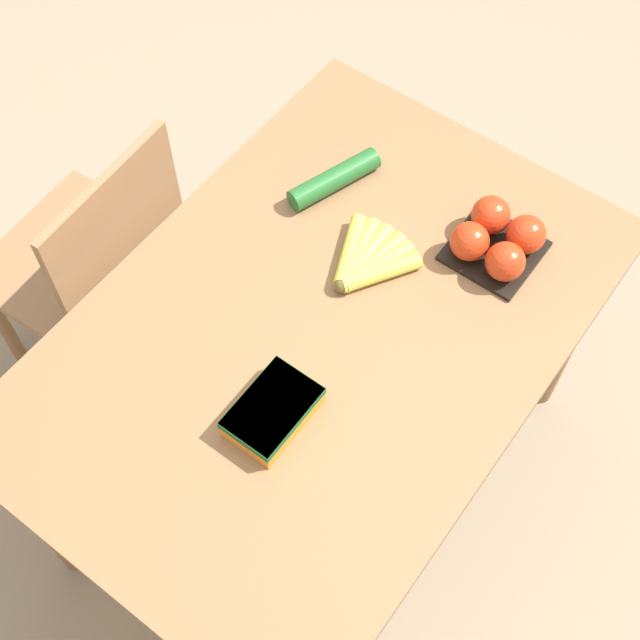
{
  "coord_description": "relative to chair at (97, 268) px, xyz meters",
  "views": [
    {
      "loc": [
        -0.7,
        -0.52,
        2.24
      ],
      "look_at": [
        0.0,
        0.0,
        0.79
      ],
      "focal_mm": 50.0,
      "sensor_mm": 36.0,
      "label": 1
    }
  ],
  "objects": [
    {
      "name": "ground_plane",
      "position": [
        0.04,
        -0.64,
        -0.46
      ],
      "size": [
        12.0,
        12.0,
        0.0
      ],
      "primitive_type": "plane",
      "color": "gray"
    },
    {
      "name": "dining_table",
      "position": [
        0.04,
        -0.64,
        0.19
      ],
      "size": [
        1.23,
        0.83,
        0.76
      ],
      "color": "olive",
      "rests_on": "ground_plane"
    },
    {
      "name": "chair",
      "position": [
        0.0,
        0.0,
        0.0
      ],
      "size": [
        0.44,
        0.42,
        0.87
      ],
      "rotation": [
        0.0,
        0.0,
        3.2
      ],
      "color": "#8E6642",
      "rests_on": "ground_plane"
    },
    {
      "name": "banana_bunch",
      "position": [
        0.22,
        -0.63,
        0.32
      ],
      "size": [
        0.18,
        0.18,
        0.04
      ],
      "color": "brown",
      "rests_on": "dining_table"
    },
    {
      "name": "tomato_pack",
      "position": [
        0.4,
        -0.82,
        0.35
      ],
      "size": [
        0.17,
        0.17,
        0.09
      ],
      "color": "black",
      "rests_on": "dining_table"
    },
    {
      "name": "carrot_bag",
      "position": [
        -0.16,
        -0.69,
        0.33
      ],
      "size": [
        0.17,
        0.11,
        0.05
      ],
      "color": "orange",
      "rests_on": "dining_table"
    },
    {
      "name": "cucumber_near",
      "position": [
        0.34,
        -0.46,
        0.32
      ],
      "size": [
        0.22,
        0.11,
        0.05
      ],
      "color": "#236028",
      "rests_on": "dining_table"
    }
  ]
}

